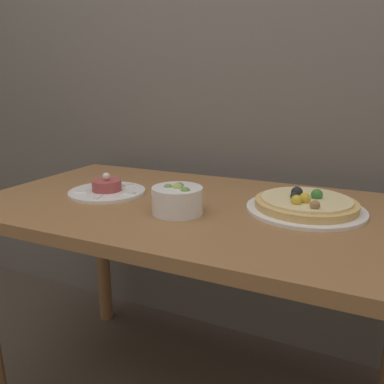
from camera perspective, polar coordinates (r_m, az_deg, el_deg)
back_wall at (r=1.54m, az=8.75°, el=23.77°), size 8.00×0.05×2.60m
dining_table at (r=1.15m, az=0.71°, el=-6.73°), size 1.33×0.72×0.74m
pizza_plate at (r=1.09m, az=16.91°, el=-1.86°), size 0.33×0.33×0.06m
tartare_plate at (r=1.26m, az=-12.82°, el=0.38°), size 0.25×0.25×0.07m
small_bowl at (r=1.03m, az=-2.24°, el=-1.14°), size 0.14×0.14×0.08m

